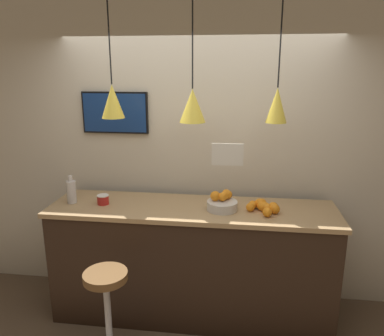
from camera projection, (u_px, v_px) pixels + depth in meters
name	position (u px, v px, depth m)	size (l,w,h in m)	color
back_wall	(198.00, 152.00, 3.56)	(8.00, 0.06, 2.90)	beige
service_counter	(192.00, 262.00, 3.38)	(2.49, 0.65, 1.06)	black
bar_stool	(107.00, 304.00, 2.84)	(0.39, 0.39, 0.76)	#B7B7BC
fruit_bowl	(222.00, 202.00, 3.17)	(0.26, 0.26, 0.16)	beige
orange_pile	(264.00, 207.00, 3.14)	(0.28, 0.28, 0.08)	orange
juice_bottle	(71.00, 191.00, 3.32)	(0.08, 0.08, 0.25)	silver
spread_jar	(103.00, 200.00, 3.30)	(0.10, 0.10, 0.09)	red
pendant_lamp_left	(113.00, 101.00, 3.12)	(0.19, 0.19, 0.99)	black
pendant_lamp_middle	(193.00, 105.00, 3.05)	(0.22, 0.22, 1.01)	black
pendant_lamp_right	(277.00, 105.00, 2.96)	(0.17, 0.17, 1.00)	black
mounted_tv	(115.00, 113.00, 3.51)	(0.63, 0.04, 0.39)	black
hanging_menu_board	(228.00, 155.00, 2.83)	(0.24, 0.01, 0.17)	silver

